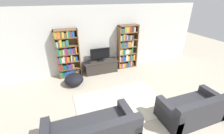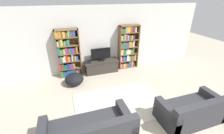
# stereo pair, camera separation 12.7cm
# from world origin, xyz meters

# --- Properties ---
(wall_back) EXTENTS (8.80, 0.06, 2.60)m
(wall_back) POSITION_xyz_m (0.00, 4.23, 1.30)
(wall_back) COLOR silver
(wall_back) RESTS_ON ground_plane
(bookshelf_left) EXTENTS (0.85, 0.30, 1.84)m
(bookshelf_left) POSITION_xyz_m (-1.40, 4.04, 0.91)
(bookshelf_left) COLOR brown
(bookshelf_left) RESTS_ON ground_plane
(bookshelf_right) EXTENTS (0.85, 0.30, 1.84)m
(bookshelf_right) POSITION_xyz_m (1.06, 4.04, 0.91)
(bookshelf_right) COLOR brown
(bookshelf_right) RESTS_ON ground_plane
(tv_stand) EXTENTS (1.39, 0.49, 0.49)m
(tv_stand) POSITION_xyz_m (-0.14, 3.93, 0.25)
(tv_stand) COLOR #332D28
(tv_stand) RESTS_ON ground_plane
(television) EXTENTS (0.80, 0.16, 0.53)m
(television) POSITION_xyz_m (-0.14, 3.98, 0.78)
(television) COLOR black
(television) RESTS_ON tv_stand
(laptop) EXTENTS (0.32, 0.22, 0.03)m
(laptop) POSITION_xyz_m (-0.73, 3.90, 0.51)
(laptop) COLOR #28282D
(laptop) RESTS_ON tv_stand
(area_rug) EXTENTS (2.59, 1.79, 0.02)m
(area_rug) POSITION_xyz_m (-0.17, 1.77, 0.01)
(area_rug) COLOR beige
(area_rug) RESTS_ON ground_plane
(couch_right_sofa) EXTENTS (1.64, 0.84, 0.76)m
(couch_right_sofa) POSITION_xyz_m (1.33, 0.61, 0.27)
(couch_right_sofa) COLOR #2D2D33
(couch_right_sofa) RESTS_ON ground_plane
(beanbag_ottoman) EXTENTS (0.67, 0.67, 0.41)m
(beanbag_ottoman) POSITION_xyz_m (-1.31, 3.30, 0.21)
(beanbag_ottoman) COLOR black
(beanbag_ottoman) RESTS_ON ground_plane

